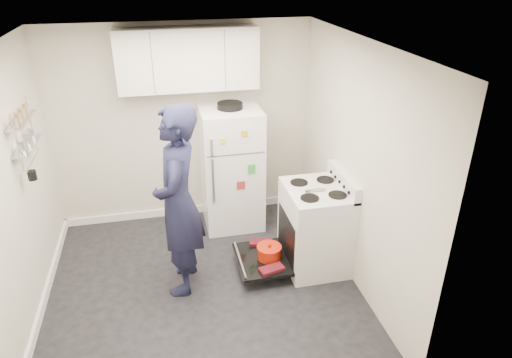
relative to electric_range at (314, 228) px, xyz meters
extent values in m
cube|color=black|center=(-1.26, -0.15, -0.47)|extent=(3.20, 3.20, 0.01)
cube|color=white|center=(-1.26, -0.15, 2.03)|extent=(3.20, 3.20, 0.01)
cube|color=beige|center=(-1.26, 1.45, 0.78)|extent=(3.20, 0.01, 2.50)
cube|color=beige|center=(-1.26, -1.75, 0.78)|extent=(3.20, 0.01, 2.50)
cube|color=beige|center=(-2.86, -0.15, 0.78)|extent=(0.01, 3.20, 2.50)
cube|color=beige|center=(0.34, -0.15, 0.78)|extent=(0.01, 3.20, 2.50)
cube|color=white|center=(-2.85, -0.15, -0.42)|extent=(0.03, 3.20, 0.10)
cube|color=white|center=(-1.26, 1.44, -0.42)|extent=(3.20, 0.03, 0.10)
cube|color=silver|center=(0.01, 0.00, -0.01)|extent=(0.65, 0.76, 0.92)
cube|color=black|center=(-0.06, 0.00, -0.07)|extent=(0.53, 0.60, 0.52)
cube|color=orange|center=(0.21, 0.00, -0.07)|extent=(0.02, 0.56, 0.46)
cylinder|color=black|center=(-0.01, 0.00, -0.25)|extent=(0.34, 0.34, 0.02)
cube|color=silver|center=(0.30, 0.00, 0.54)|extent=(0.08, 0.76, 0.18)
cube|color=silver|center=(0.01, 0.00, 0.47)|extent=(0.65, 0.76, 0.03)
cube|color=#B2B2B7|center=(-0.04, -0.05, 0.50)|extent=(0.22, 0.03, 0.01)
cube|color=black|center=(-0.59, 0.00, -0.32)|extent=(0.55, 0.70, 0.03)
cylinder|color=#B2B2B7|center=(-0.83, 0.00, -0.29)|extent=(0.02, 0.66, 0.02)
cylinder|color=#B71F0B|center=(-0.51, -0.01, -0.24)|extent=(0.26, 0.26, 0.12)
cylinder|color=#B71F0B|center=(-0.51, -0.01, -0.17)|extent=(0.27, 0.27, 0.02)
sphere|color=#B71F0B|center=(-0.51, -0.01, -0.14)|extent=(0.04, 0.04, 0.04)
cube|color=maroon|center=(-0.54, -0.24, -0.29)|extent=(0.28, 0.19, 0.04)
cube|color=maroon|center=(-0.54, 0.27, -0.29)|extent=(0.28, 0.18, 0.04)
cube|color=white|center=(-0.72, 1.10, 0.30)|extent=(0.72, 0.70, 1.54)
cube|color=#4C4C4C|center=(-0.72, 0.75, 0.63)|extent=(0.68, 0.01, 0.01)
cube|color=#B2B2B7|center=(-1.00, 0.73, 0.75)|extent=(0.03, 0.03, 0.20)
cube|color=#B2B2B7|center=(-1.00, 0.73, 0.33)|extent=(0.03, 0.03, 0.55)
cylinder|color=black|center=(-0.72, 1.10, 1.11)|extent=(0.30, 0.30, 0.07)
cube|color=yellow|center=(-0.87, 0.74, 0.81)|extent=(0.06, 0.01, 0.06)
cube|color=green|center=(-0.54, 0.74, 0.43)|extent=(0.09, 0.01, 0.12)
cube|color=maroon|center=(-0.67, 0.74, 0.23)|extent=(0.10, 0.01, 0.10)
cube|color=gold|center=(-0.62, 0.74, 0.88)|extent=(0.07, 0.01, 0.07)
cube|color=silver|center=(-1.16, 1.28, 1.63)|extent=(1.60, 0.33, 0.70)
cube|color=#B2B2B7|center=(-2.78, 0.35, 1.33)|extent=(0.14, 0.60, 0.02)
cube|color=#B2B2B7|center=(-2.78, 0.35, 1.08)|extent=(0.14, 0.60, 0.02)
cylinder|color=black|center=(-2.75, 0.17, 0.85)|extent=(0.08, 0.08, 0.09)
imported|color=#171934|center=(-1.44, -0.05, 0.52)|extent=(0.61, 0.80, 1.98)
camera|label=1|loc=(-1.55, -4.01, 2.69)|focal=32.00mm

